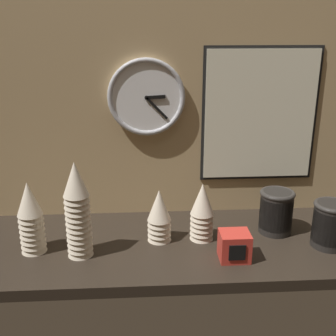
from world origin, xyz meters
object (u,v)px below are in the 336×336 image
Objects in this scene: cup_stack_left at (77,210)px; napkin_dispenser at (234,246)px; cup_stack_center at (159,215)px; cup_stack_far_left at (31,218)px; cup_stack_center_right at (202,212)px; wall_clock at (146,97)px; menu_board at (260,115)px; bowl_stack_right at (276,211)px; bowl_stack_far_right at (330,224)px.

cup_stack_left is 54.11cm from napkin_dispenser.
cup_stack_center is 0.77× the size of cup_stack_far_left.
cup_stack_center_right is 48.31cm from wall_clock.
wall_clock is 0.56× the size of menu_board.
cup_stack_left is 73.66cm from bowl_stack_right.
cup_stack_center is at bearing -150.23° from menu_board.
cup_stack_left is 2.03× the size of bowl_stack_right.
cup_stack_far_left is 1.55× the size of bowl_stack_far_right.
menu_board is (-3.24, 19.88, 32.43)cm from bowl_stack_right.
cup_stack_left is (-43.34, -8.88, 6.02)cm from cup_stack_center_right.
cup_stack_left is at bearing -179.48° from bowl_stack_far_right.
cup_stack_center is at bearing -175.23° from bowl_stack_right.
wall_clock reaches higher than cup_stack_left.
menu_board is (44.89, 0.89, -7.80)cm from wall_clock.
bowl_stack_far_right is at bearing -7.53° from cup_stack_center.
cup_stack_far_left is at bearing 172.21° from napkin_dispenser.
cup_stack_left is at bearing -170.17° from bowl_stack_right.
bowl_stack_right is (72.13, 12.50, -8.19)cm from cup_stack_left.
cup_stack_far_left is 61.12cm from wall_clock.
bowl_stack_right is 19.82cm from bowl_stack_far_right.
napkin_dispenser is at bearing -113.27° from menu_board.
bowl_stack_right is at bearing 5.77° from cup_stack_far_left.
bowl_stack_right is at bearing 143.81° from bowl_stack_far_right.
bowl_stack_right is 38.18cm from menu_board.
cup_stack_left is at bearing -127.32° from wall_clock.
bowl_stack_right is at bearing 7.16° from cup_stack_center_right.
cup_stack_center_right is 45.56cm from bowl_stack_far_right.
cup_stack_far_left is at bearing 168.05° from cup_stack_left.
bowl_stack_far_right is 0.56× the size of wall_clock.
cup_stack_center reaches higher than napkin_dispenser.
cup_stack_center is at bearing -80.85° from wall_clock.
cup_stack_center is 1.19× the size of bowl_stack_right.
bowl_stack_far_right is at bearing -10.23° from cup_stack_center_right.
menu_board reaches higher than cup_stack_left.
wall_clock is (40.66, 27.96, 36.05)cm from cup_stack_far_left.
cup_stack_far_left is 94.60cm from menu_board.
cup_stack_far_left reaches higher than cup_stack_center.
wall_clock is (-48.13, 18.99, 40.23)cm from bowl_stack_right.
cup_stack_far_left is at bearing -145.49° from wall_clock.
menu_board is at bearing 42.60° from cup_stack_center_right.
cup_stack_center is 45.33cm from wall_clock.
wall_clock reaches higher than bowl_stack_far_right.
bowl_stack_right is at bearing 4.77° from cup_stack_center.
cup_stack_center_right is at bearing -137.40° from menu_board.
bowl_stack_far_right is at bearing -25.58° from wall_clock.
menu_board is at bearing 25.17° from cup_stack_left.
cup_stack_center_right is 0.84× the size of cup_stack_far_left.
napkin_dispenser is at bearing -58.49° from cup_stack_center_right.
menu_board reaches higher than wall_clock.
cup_stack_center_right is 2.16× the size of napkin_dispenser.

